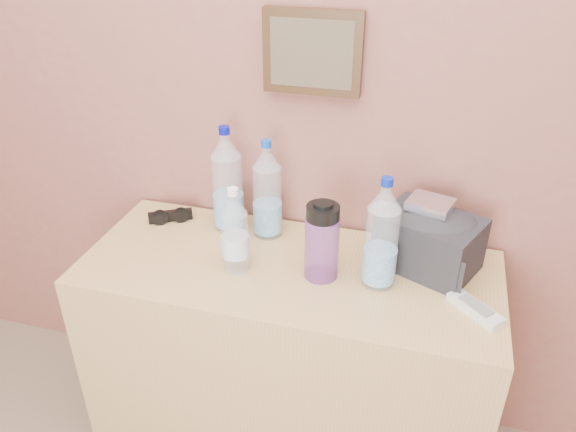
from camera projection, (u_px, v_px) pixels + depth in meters
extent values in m
plane|color=#875B47|center=(315.00, 67.00, 1.71)|extent=(4.00, 0.00, 4.00)
cube|color=#A47F53|center=(288.00, 362.00, 1.94)|extent=(1.29, 0.54, 0.81)
cylinder|color=white|center=(228.00, 185.00, 1.86)|extent=(0.10, 0.10, 0.32)
cylinder|color=#080D96|center=(224.00, 130.00, 1.76)|extent=(0.04, 0.04, 0.02)
cylinder|color=white|center=(267.00, 195.00, 1.83)|extent=(0.09, 0.09, 0.30)
cylinder|color=blue|center=(266.00, 144.00, 1.74)|extent=(0.03, 0.03, 0.02)
cylinder|color=#C5E3FF|center=(382.00, 239.00, 1.59)|extent=(0.09, 0.09, 0.30)
cylinder|color=#09239E|center=(387.00, 182.00, 1.50)|extent=(0.03, 0.03, 0.02)
cylinder|color=silver|center=(235.00, 235.00, 1.67)|extent=(0.08, 0.08, 0.24)
cylinder|color=white|center=(233.00, 192.00, 1.59)|extent=(0.03, 0.03, 0.02)
cylinder|color=#7A3B9A|center=(322.00, 248.00, 1.65)|extent=(0.10, 0.10, 0.20)
cylinder|color=black|center=(323.00, 211.00, 1.58)|extent=(0.10, 0.10, 0.05)
cube|color=silver|center=(475.00, 309.00, 1.54)|extent=(0.16, 0.15, 0.02)
cube|color=silver|center=(430.00, 204.00, 1.65)|extent=(0.15, 0.13, 0.03)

